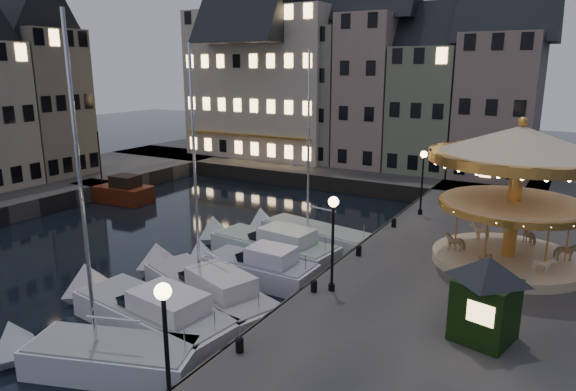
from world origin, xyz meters
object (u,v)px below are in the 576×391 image
Objects in this scene: bollard_a at (240,344)px; motorboat_b at (148,313)px; motorboat_d at (253,268)px; motorboat_f at (310,235)px; streetlamp_c at (423,173)px; bollard_c at (359,250)px; motorboat_e at (269,246)px; red_fishing_boat at (114,192)px; motorboat_c at (205,289)px; ticket_kiosk at (487,284)px; motorboat_a at (99,357)px; streetlamp_a at (166,336)px; bollard_d at (394,222)px; bollard_b at (314,285)px; carousel at (518,169)px; streetlamp_b at (333,230)px.

bollard_a is 5.94m from motorboat_b.
motorboat_b and motorboat_d have the same top height.
motorboat_f is at bearing 108.53° from bollard_a.
motorboat_b is at bearing 165.88° from bollard_a.
motorboat_d is at bearing 80.77° from motorboat_b.
bollard_c is (-0.60, -9.00, -2.41)m from streetlamp_c.
red_fishing_boat is (-17.76, 4.54, 0.05)m from motorboat_e.
ticket_kiosk is (12.04, 0.58, 2.70)m from motorboat_c.
red_fishing_boat reaches higher than bollard_c.
motorboat_e is (-0.74, 12.70, 0.11)m from motorboat_a.
streetlamp_a is at bearing -67.16° from motorboat_e.
bollard_d is 0.08× the size of red_fishing_boat.
bollard_d is at bearing 60.51° from motorboat_d.
bollard_a is at bearing -90.00° from bollard_d.
bollard_a is 5.50m from bollard_b.
streetlamp_c is 0.51× the size of carousel.
streetlamp_a and streetlamp_b have the same top height.
motorboat_f is (-5.38, -5.25, -3.49)m from streetlamp_c.
motorboat_b is 3.04m from motorboat_c.
streetlamp_c is 7.32× the size of bollard_c.
motorboat_b is at bearing -144.42° from bollard_b.
bollard_a is 10.50m from bollard_c.
motorboat_f is (-4.78, 8.75, -1.07)m from bollard_b.
red_fishing_boat reaches higher than motorboat_e.
bollard_b is at bearing -90.00° from bollard_d.
streetlamp_c is at bearing 65.87° from motorboat_d.
bollard_b is at bearing -61.37° from motorboat_f.
motorboat_a is 1.68× the size of red_fishing_boat.
motorboat_d is at bearing -119.49° from bollard_d.
motorboat_d is (-4.66, 7.76, -0.96)m from bollard_a.
streetlamp_c is (0.00, 13.50, 0.00)m from streetlamp_b.
bollard_c is 10.75m from motorboat_b.
motorboat_f is at bearing -159.92° from bollard_d.
motorboat_e is (-6.28, 4.90, -3.37)m from streetlamp_b.
bollard_a is 15.35m from carousel.
streetlamp_c is 8.28m from motorboat_f.
motorboat_a is at bearing -91.65° from motorboat_d.
motorboat_d is at bearing 154.09° from bollard_b.
bollard_b is at bearing -131.69° from carousel.
motorboat_f is at bearing 89.45° from motorboat_a.
motorboat_d is (-5.26, -11.74, -3.38)m from streetlamp_c.
motorboat_a is 3.42× the size of ticket_kiosk.
motorboat_d reaches higher than bollard_c.
streetlamp_a is 13.32m from motorboat_d.
motorboat_f is at bearing 174.14° from carousel.
carousel reaches higher than bollard_b.
bollard_c is at bearing -11.90° from red_fishing_boat.
motorboat_d is (0.27, 9.56, 0.10)m from motorboat_a.
streetlamp_a is 19.35m from motorboat_f.
bollard_c is at bearing -38.15° from motorboat_f.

